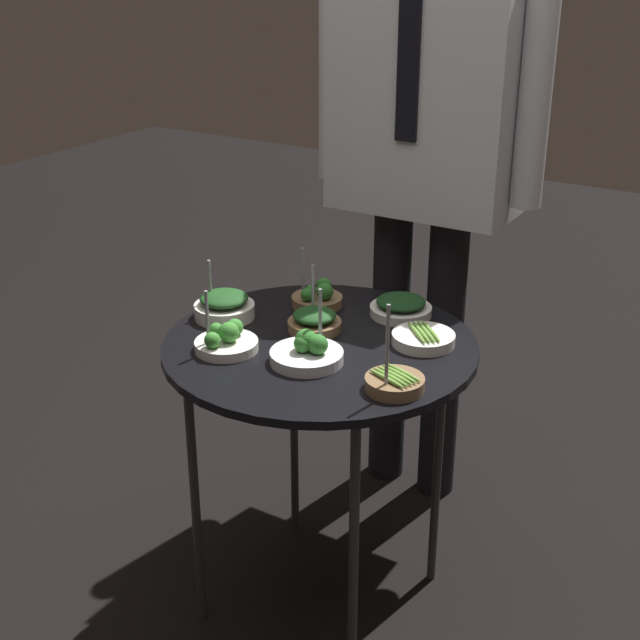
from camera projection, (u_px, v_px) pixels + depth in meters
ground_plane at (320, 596)px, 2.11m from camera, size 8.00×8.00×0.00m
serving_cart at (320, 363)px, 1.86m from camera, size 0.65×0.65×0.66m
bowl_broccoli_back_left at (318, 297)px, 2.01m from camera, size 0.12×0.12×0.14m
bowl_spinach_back_right at (315, 320)px, 1.89m from camera, size 0.12×0.12×0.14m
bowl_broccoli_front_center at (226, 341)px, 1.80m from camera, size 0.13×0.13×0.13m
bowl_broccoli_front_right at (307, 352)px, 1.75m from camera, size 0.15×0.15×0.14m
bowl_asparagus_far_rim at (394, 382)px, 1.64m from camera, size 0.11×0.11×0.18m
bowl_asparagus_mid_left at (423, 338)px, 1.83m from camera, size 0.13×0.13×0.03m
bowl_spinach_center at (401, 307)px, 1.96m from camera, size 0.14×0.14×0.04m
bowl_spinach_mid_right at (224, 306)px, 1.95m from camera, size 0.13×0.13×0.13m
waiter_figure at (427, 119)px, 2.15m from camera, size 0.60×0.23×1.62m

